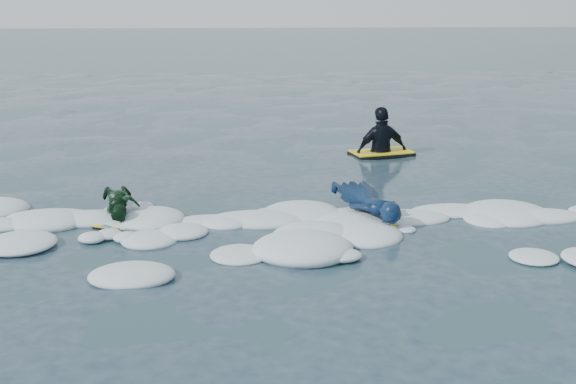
# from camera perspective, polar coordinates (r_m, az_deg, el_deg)

# --- Properties ---
(ground) EXTENTS (120.00, 120.00, 0.00)m
(ground) POSITION_cam_1_polar(r_m,az_deg,el_deg) (8.72, -5.10, -5.33)
(ground) COLOR #152B34
(ground) RESTS_ON ground
(foam_band) EXTENTS (12.00, 3.10, 0.30)m
(foam_band) POSITION_cam_1_polar(r_m,az_deg,el_deg) (9.69, -4.97, -3.16)
(foam_band) COLOR silver
(foam_band) RESTS_ON ground
(prone_woman_unit) EXTENTS (1.05, 1.81, 0.45)m
(prone_woman_unit) POSITION_cam_1_polar(r_m,az_deg,el_deg) (10.21, 6.41, -0.89)
(prone_woman_unit) COLOR black
(prone_woman_unit) RESTS_ON ground
(prone_child_unit) EXTENTS (0.69, 1.18, 0.42)m
(prone_child_unit) POSITION_cam_1_polar(r_m,az_deg,el_deg) (10.36, -13.07, -1.05)
(prone_child_unit) COLOR black
(prone_child_unit) RESTS_ON ground
(waiting_rider_unit) EXTENTS (1.34, 0.95, 1.82)m
(waiting_rider_unit) POSITION_cam_1_polar(r_m,az_deg,el_deg) (14.30, 7.39, 3.09)
(waiting_rider_unit) COLOR black
(waiting_rider_unit) RESTS_ON ground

